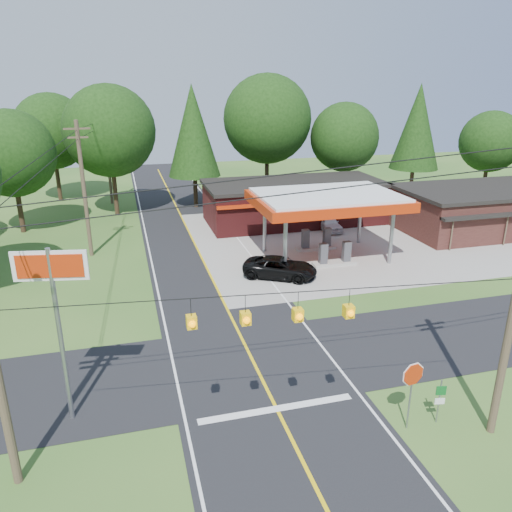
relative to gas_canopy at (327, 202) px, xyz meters
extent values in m
plane|color=#2F5A20|center=(-9.00, -13.00, -4.27)|extent=(120.00, 120.00, 0.00)
cube|color=black|center=(-9.00, -13.00, -4.26)|extent=(8.00, 120.00, 0.02)
cube|color=black|center=(-9.00, -13.00, -4.25)|extent=(70.00, 7.00, 0.02)
cube|color=yellow|center=(-9.00, -13.00, -4.24)|extent=(0.15, 110.00, 0.00)
cylinder|color=gray|center=(-4.00, -2.50, -2.17)|extent=(0.28, 0.28, 4.20)
cylinder|color=gray|center=(-4.00, 2.50, -2.17)|extent=(0.28, 0.28, 4.20)
cylinder|color=gray|center=(4.00, -2.50, -2.17)|extent=(0.28, 0.28, 4.20)
cylinder|color=gray|center=(4.00, 2.50, -2.17)|extent=(0.28, 0.28, 4.20)
cube|color=#B72A09|center=(0.00, 0.00, 0.08)|extent=(10.60, 7.40, 0.70)
cube|color=white|center=(0.00, 0.00, 0.48)|extent=(10.00, 7.00, 0.25)
cube|color=#9E9B93|center=(0.00, -1.80, -4.14)|extent=(3.20, 0.90, 0.22)
cube|color=#3F3F44|center=(-0.90, -1.80, -3.32)|extent=(0.55, 0.45, 1.50)
cube|color=#3F3F44|center=(0.90, -1.80, -3.32)|extent=(0.55, 0.45, 1.50)
cube|color=#9E9B93|center=(0.00, 1.80, -4.14)|extent=(3.20, 0.90, 0.22)
cube|color=#3F3F44|center=(-0.90, 1.80, -3.32)|extent=(0.55, 0.45, 1.50)
cube|color=#3F3F44|center=(0.90, 1.80, -3.32)|extent=(0.55, 0.45, 1.50)
cube|color=#531718|center=(1.00, 10.00, -2.52)|extent=(16.00, 7.00, 3.50)
cube|color=black|center=(1.00, 10.00, -0.62)|extent=(16.40, 7.40, 0.30)
cube|color=#B72A09|center=(1.00, 6.40, -1.57)|extent=(16.00, 0.50, 0.25)
cube|color=#371A16|center=(19.00, 3.00, -2.52)|extent=(20.00, 8.00, 3.50)
cylinder|color=#473828|center=(-17.00, 5.00, 0.73)|extent=(0.30, 0.30, 10.00)
cube|color=#473828|center=(-17.00, 5.00, 5.13)|extent=(1.80, 0.12, 0.12)
cube|color=#473828|center=(-17.00, 5.00, 4.53)|extent=(1.40, 0.12, 0.12)
cylinder|color=#473828|center=(-15.50, 22.00, 0.48)|extent=(0.30, 0.30, 9.50)
cube|color=yellow|center=(-12.55, -18.70, 1.23)|extent=(0.32, 0.32, 0.42)
cube|color=yellow|center=(-10.85, -18.90, 1.23)|extent=(0.32, 0.32, 0.42)
cube|color=yellow|center=(-9.15, -19.10, 1.23)|extent=(0.32, 0.32, 0.42)
cube|color=yellow|center=(-7.45, -19.30, 1.23)|extent=(0.32, 0.32, 0.42)
cylinder|color=#332316|center=(-23.00, 13.00, -2.29)|extent=(0.44, 0.44, 3.96)
sphere|color=black|center=(-23.00, 13.00, 2.55)|extent=(7.26, 7.26, 7.26)
cylinder|color=#332316|center=(-15.00, 17.00, -1.93)|extent=(0.44, 0.44, 4.68)
sphere|color=black|center=(-15.00, 17.00, 3.79)|extent=(8.58, 8.58, 8.58)
cylinder|color=#332316|center=(-7.00, 18.00, -2.11)|extent=(0.44, 0.44, 4.32)
cone|color=black|center=(-7.00, 18.00, 3.53)|extent=(5.28, 5.28, 9.00)
cylinder|color=#332316|center=(1.00, 19.00, -1.75)|extent=(0.44, 0.44, 5.04)
sphere|color=black|center=(1.00, 19.00, 4.41)|extent=(9.24, 9.24, 9.24)
cylinder|color=#332316|center=(9.00, 17.00, -2.29)|extent=(0.44, 0.44, 3.96)
sphere|color=black|center=(9.00, 17.00, 2.55)|extent=(7.26, 7.26, 7.26)
cylinder|color=#332316|center=(17.00, 16.00, -2.11)|extent=(0.44, 0.44, 4.32)
cone|color=black|center=(17.00, 16.00, 3.53)|extent=(5.28, 5.28, 9.00)
cylinder|color=#332316|center=(25.00, 14.00, -2.47)|extent=(0.44, 0.44, 3.60)
sphere|color=black|center=(25.00, 14.00, 1.93)|extent=(6.60, 6.60, 6.60)
cylinder|color=#332316|center=(-21.00, 25.00, -2.11)|extent=(0.44, 0.44, 4.32)
sphere|color=black|center=(-21.00, 25.00, 3.17)|extent=(7.92, 7.92, 7.92)
imported|color=black|center=(-4.50, -3.00, -3.58)|extent=(6.73, 6.73, 1.37)
imported|color=white|center=(3.00, 6.48, -3.61)|extent=(3.84, 3.84, 1.31)
cylinder|color=gray|center=(-17.00, -15.00, -0.70)|extent=(0.18, 0.18, 7.13)
cube|color=white|center=(-17.00, -15.00, 2.21)|extent=(2.62, 0.57, 1.12)
cube|color=#B72A09|center=(-17.00, -15.05, 2.21)|extent=(2.30, 0.49, 0.86)
cylinder|color=gray|center=(-4.50, -19.00, -2.92)|extent=(0.07, 0.07, 2.70)
cylinder|color=gray|center=(-3.20, -19.00, -3.31)|extent=(0.06, 0.06, 1.92)
cube|color=#0C591E|center=(-3.20, -19.04, -2.79)|extent=(0.39, 0.11, 0.39)
cube|color=white|center=(-3.20, -19.04, -3.27)|extent=(0.39, 0.11, 0.26)
camera|label=1|loc=(-14.27, -32.81, 8.46)|focal=35.00mm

